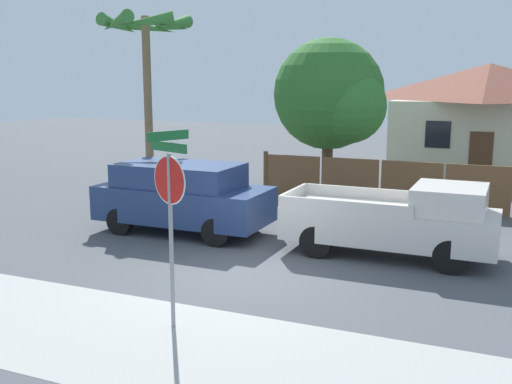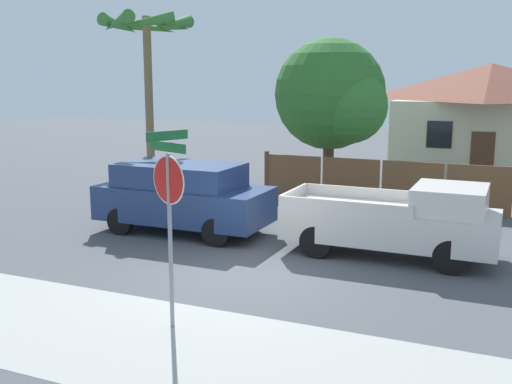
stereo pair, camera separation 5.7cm
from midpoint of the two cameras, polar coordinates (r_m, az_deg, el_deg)
The scene contains 9 objects.
ground_plane at distance 12.79m, azimuth -1.14°, elevation -7.83°, with size 80.00×80.00×0.00m, color #4C4F54.
sidewalk_strip at distance 9.85m, azimuth -10.12°, elevation -13.81°, with size 36.00×3.20×0.01m.
wooden_fence at distance 19.37m, azimuth 17.61°, elevation 0.39°, with size 12.02×0.12×1.62m.
house at distance 29.02m, azimuth 21.33°, elevation 6.82°, with size 8.13×7.60×4.75m.
oak_tree at distance 21.73m, azimuth 7.52°, elevation 8.98°, with size 4.17×3.97×5.52m.
palm_tree at distance 21.39m, azimuth -10.26°, elevation 14.09°, with size 3.05×3.27×6.24m.
red_suv at distance 16.09m, azimuth -6.85°, elevation -0.33°, with size 4.62×2.06×1.86m.
orange_pickup at distance 14.18m, azimuth 13.51°, elevation -2.67°, with size 4.83×1.95×1.74m.
stop_sign at distance 9.69m, azimuth -8.12°, elevation -0.38°, with size 0.84×0.76×3.26m.
Camera 2 is at (5.06, -11.01, 4.07)m, focal length 42.00 mm.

